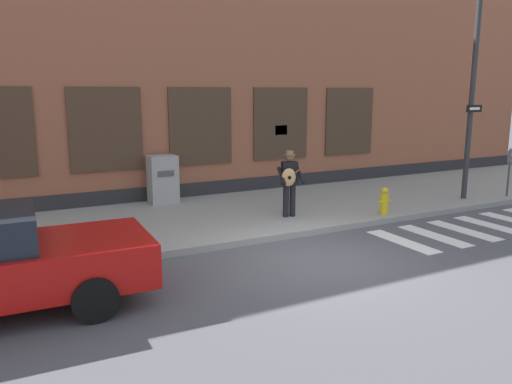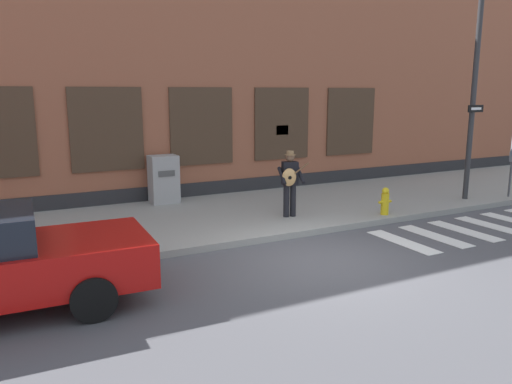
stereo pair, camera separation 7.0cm
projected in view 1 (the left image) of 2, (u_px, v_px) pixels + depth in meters
The scene contains 8 objects.
ground_plane at pixel (321, 261), 9.64m from camera, with size 160.00×160.00×0.00m, color #4C4C51.
sidewalk at pixel (235, 214), 13.00m from camera, with size 28.00×4.74×0.15m.
building_backdrop at pixel (176, 44), 15.88m from camera, with size 28.00×4.06×9.42m.
crosswalk at pixel (477, 228), 11.95m from camera, with size 5.20×1.90×0.01m.
busker at pixel (289, 180), 12.27m from camera, with size 0.72×0.62×1.65m.
parking_meter at pixel (510, 165), 14.72m from camera, with size 0.13×0.11×1.44m.
utility_box at pixel (163, 179), 13.92m from camera, with size 0.77×0.61×1.33m.
fire_hydrant at pixel (384, 201), 12.63m from camera, with size 0.38×0.20×0.70m.
Camera 1 is at (-5.37, -7.56, 3.20)m, focal length 35.00 mm.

